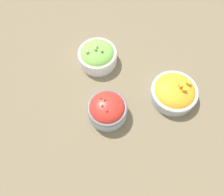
{
  "coord_description": "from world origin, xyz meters",
  "views": [
    {
      "loc": [
        0.19,
        -0.25,
        0.69
      ],
      "look_at": [
        0.0,
        0.0,
        0.03
      ],
      "focal_mm": 35.0,
      "sensor_mm": 36.0,
      "label": 1
    }
  ],
  "objects": [
    {
      "name": "bowl_squash",
      "position": [
        0.15,
        0.14,
        0.03
      ],
      "size": [
        0.16,
        0.16,
        0.08
      ],
      "color": "#B2C1CC",
      "rests_on": "ground_plane"
    },
    {
      "name": "bowl_cherry_tomatoes",
      "position": [
        0.01,
        -0.04,
        0.04
      ],
      "size": [
        0.13,
        0.13,
        0.09
      ],
      "color": "#B2C1CC",
      "rests_on": "ground_plane"
    },
    {
      "name": "ground_plane",
      "position": [
        0.0,
        0.0,
        0.0
      ],
      "size": [
        3.0,
        3.0,
        0.0
      ],
      "primitive_type": "plane",
      "color": "#75664C"
    },
    {
      "name": "bowl_lettuce",
      "position": [
        -0.14,
        0.1,
        0.04
      ],
      "size": [
        0.14,
        0.14,
        0.08
      ],
      "color": "white",
      "rests_on": "ground_plane"
    }
  ]
}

